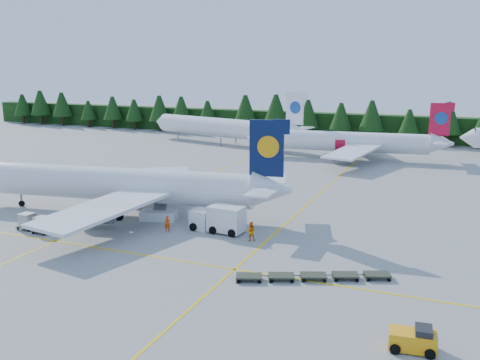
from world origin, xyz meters
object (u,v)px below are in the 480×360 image
at_px(airstairs, 160,212).
at_px(service_truck, 217,218).
at_px(airliner_red, 338,142).
at_px(baggage_tug, 414,339).
at_px(airliner_navy, 109,184).

bearing_deg(airstairs, service_truck, -27.19).
distance_m(airliner_red, airstairs, 49.46).
xyz_separation_m(airstairs, baggage_tug, (30.21, -19.30, -0.04)).
relative_size(airstairs, baggage_tug, 2.02).
xyz_separation_m(airliner_navy, baggage_tug, (37.18, -19.31, -2.80)).
relative_size(airstairs, service_truck, 1.00).
height_order(airliner_navy, airliner_red, airliner_navy).
bearing_deg(airliner_navy, service_truck, -14.64).
height_order(airliner_red, baggage_tug, airliner_red).
distance_m(airstairs, baggage_tug, 35.85).
bearing_deg(airliner_red, service_truck, -98.83).
bearing_deg(airliner_red, airliner_navy, -116.17).
distance_m(airliner_red, baggage_tug, 70.48).
bearing_deg(airstairs, baggage_tug, -48.49).
distance_m(service_truck, baggage_tug, 28.17).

